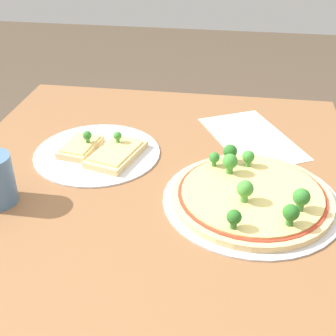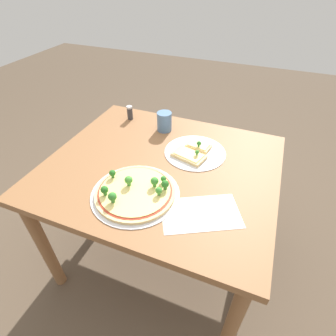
% 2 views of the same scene
% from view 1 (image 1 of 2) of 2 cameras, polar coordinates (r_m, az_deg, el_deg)
% --- Properties ---
extents(dining_table, '(1.09, 0.95, 0.72)m').
position_cam_1_polar(dining_table, '(1.10, -2.33, -6.32)').
color(dining_table, brown).
rests_on(dining_table, ground_plane).
extents(pizza_tray_whole, '(0.38, 0.38, 0.07)m').
position_cam_1_polar(pizza_tray_whole, '(1.00, 10.15, -3.29)').
color(pizza_tray_whole, silver).
rests_on(pizza_tray_whole, dining_table).
extents(pizza_tray_slice, '(0.31, 0.31, 0.06)m').
position_cam_1_polar(pizza_tray_slice, '(1.17, -8.27, 2.01)').
color(pizza_tray_slice, silver).
rests_on(pizza_tray_slice, dining_table).
extents(paper_menu, '(0.35, 0.30, 0.00)m').
position_cam_1_polar(paper_menu, '(1.25, 10.16, 3.60)').
color(paper_menu, silver).
rests_on(paper_menu, dining_table).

